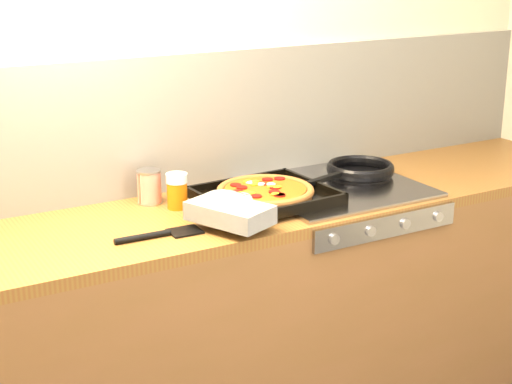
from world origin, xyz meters
TOP-DOWN VIEW (x-y plane):
  - room_shell at (0.00, 1.39)m, footprint 3.20×3.20m
  - counter_run at (0.00, 1.10)m, footprint 3.20×0.62m
  - stovetop at (0.45, 1.10)m, footprint 0.60×0.56m
  - pizza_on_tray at (0.07, 1.04)m, footprint 0.58×0.52m
  - frying_pan at (0.60, 1.15)m, footprint 0.45×0.32m
  - tomato_can at (-0.21, 1.29)m, footprint 0.11×0.11m
  - juice_glass at (-0.15, 1.19)m, footprint 0.08×0.08m
  - wooden_spoon at (0.19, 1.28)m, footprint 0.30×0.08m
  - black_spatula at (-0.31, 0.96)m, footprint 0.28×0.09m

SIDE VIEW (x-z plane):
  - counter_run at x=0.00m, z-range 0.00..0.90m
  - stovetop at x=0.45m, z-range 0.90..0.92m
  - black_spatula at x=-0.31m, z-range 0.90..0.92m
  - wooden_spoon at x=0.19m, z-range 0.90..0.92m
  - frying_pan at x=0.60m, z-range 0.92..0.96m
  - pizza_on_tray at x=0.07m, z-range 0.91..0.98m
  - tomato_can at x=-0.21m, z-range 0.90..1.02m
  - juice_glass at x=-0.15m, z-range 0.90..1.03m
  - room_shell at x=0.00m, z-range -0.45..2.75m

